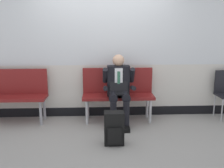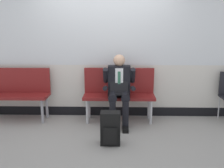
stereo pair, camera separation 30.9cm
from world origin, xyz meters
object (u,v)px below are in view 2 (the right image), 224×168
object	(u,v)px
bench_empty	(16,90)
person_seated	(119,88)
backpack	(110,129)
bench_with_person	(119,90)

from	to	relation	value
bench_empty	person_seated	xyz separation A→B (m)	(1.93, -0.20, 0.10)
bench_empty	person_seated	bearing A→B (deg)	-6.05
bench_empty	backpack	world-z (taller)	bench_empty
bench_with_person	backpack	bearing A→B (deg)	-97.02
person_seated	bench_with_person	bearing A→B (deg)	90.00
bench_empty	backpack	bearing A→B (deg)	-30.25
bench_empty	person_seated	distance (m)	1.94
bench_with_person	backpack	size ratio (longest dim) A/B	2.60
person_seated	backpack	xyz separation A→B (m)	(-0.13, -0.84, -0.42)
person_seated	backpack	distance (m)	0.95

